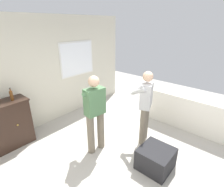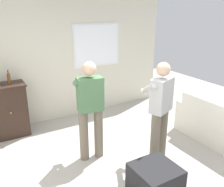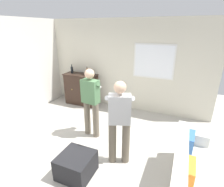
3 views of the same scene
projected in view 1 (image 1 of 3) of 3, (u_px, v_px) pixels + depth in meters
name	position (u px, v px, depth m)	size (l,w,h in m)	color
ground	(130.00, 160.00, 3.56)	(10.40, 10.40, 0.00)	#B2ADA3
wall_back_with_window	(52.00, 70.00, 4.67)	(5.20, 0.15, 2.80)	beige
couch	(185.00, 114.00, 4.62)	(0.57, 2.37, 0.88)	silver
sideboard_cabinet	(3.00, 127.00, 3.72)	(1.14, 0.49, 1.07)	black
bottle_liquor_amber	(11.00, 95.00, 3.66)	(0.06, 0.06, 0.28)	#593314
ottoman	(156.00, 159.00, 3.30)	(0.59, 0.59, 0.42)	black
person_standing_left	(95.00, 111.00, 3.53)	(0.55, 0.50, 1.68)	#6B6051
person_standing_right	(145.00, 104.00, 3.82)	(0.52, 0.52, 1.68)	#6B6051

